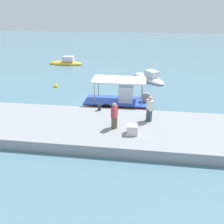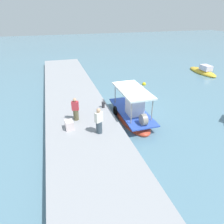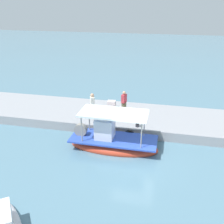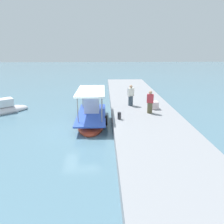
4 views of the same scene
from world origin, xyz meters
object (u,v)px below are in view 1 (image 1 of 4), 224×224
marker_buoy (56,86)px  moored_boat_near (149,78)px  fisherman_near_bollard (150,110)px  main_fishing_boat (120,103)px  fisherman_by_crate (114,117)px  mooring_bollard (99,107)px  moored_boat_mid (66,63)px  cargo_crate (132,130)px

marker_buoy → moored_boat_near: (9.54, 3.55, 0.14)m
fisherman_near_bollard → main_fishing_boat: bearing=124.9°
fisherman_by_crate → mooring_bollard: fisherman_by_crate is taller
fisherman_near_bollard → marker_buoy: fisherman_near_bollard is taller
moored_boat_mid → fisherman_near_bollard: bearing=-56.7°
fisherman_near_bollard → marker_buoy: 11.85m
main_fishing_boat → fisherman_by_crate: bearing=-89.4°
cargo_crate → fisherman_by_crate: bearing=151.7°
moored_boat_near → mooring_bollard: bearing=-111.5°
fisherman_near_bollard → fisherman_by_crate: fisherman_near_bollard is taller
main_fishing_boat → fisherman_near_bollard: main_fishing_boat is taller
fisherman_by_crate → marker_buoy: 11.17m
mooring_bollard → marker_buoy: size_ratio=1.08×
fisherman_by_crate → cargo_crate: size_ratio=2.61×
moored_boat_mid → moored_boat_near: bearing=-27.7°
fisherman_near_bollard → fisherman_by_crate: bearing=-151.2°
cargo_crate → marker_buoy: (-8.12, 9.18, -0.87)m
marker_buoy → moored_boat_mid: (-2.07, 9.64, 0.13)m
cargo_crate → moored_boat_near: cargo_crate is taller
main_fishing_boat → moored_boat_mid: size_ratio=1.12×
main_fishing_boat → marker_buoy: 8.21m
mooring_bollard → moored_boat_near: size_ratio=0.10×
fisherman_near_bollard → cargo_crate: fisherman_near_bollard is taller
cargo_crate → moored_boat_mid: cargo_crate is taller
moored_boat_near → moored_boat_mid: bearing=152.3°
main_fishing_boat → moored_boat_near: (2.56, 7.87, -0.22)m
main_fishing_boat → marker_buoy: main_fishing_boat is taller
cargo_crate → moored_boat_mid: 21.41m
mooring_bollard → main_fishing_boat: bearing=56.1°
main_fishing_boat → moored_boat_near: 8.28m
fisherman_by_crate → cargo_crate: fisherman_by_crate is taller
fisherman_by_crate → main_fishing_boat: bearing=90.6°
fisherman_near_bollard → moored_boat_mid: (-11.21, 17.06, -1.23)m
mooring_bollard → marker_buoy: bearing=132.2°
main_fishing_boat → moored_boat_mid: main_fishing_boat is taller
moored_boat_near → cargo_crate: bearing=-96.4°
main_fishing_boat → cargo_crate: main_fishing_boat is taller
cargo_crate → marker_buoy: cargo_crate is taller
main_fishing_boat → cargo_crate: bearing=-76.7°
fisherman_near_bollard → cargo_crate: 2.09m
fisherman_near_bollard → moored_boat_near: fisherman_near_bollard is taller
main_fishing_boat → mooring_bollard: (-1.30, -1.93, 0.46)m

